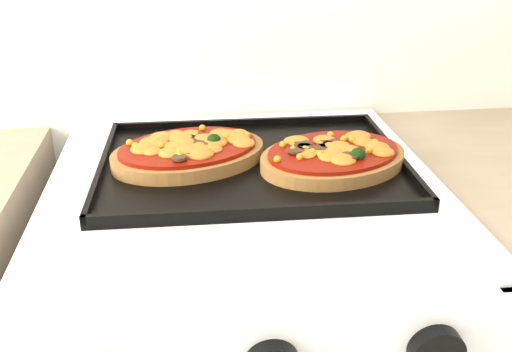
{
  "coord_description": "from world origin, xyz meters",
  "views": [
    {
      "loc": [
        -0.03,
        0.93,
        1.28
      ],
      "look_at": [
        0.06,
        1.69,
        0.92
      ],
      "focal_mm": 40.0,
      "sensor_mm": 36.0,
      "label": 1
    }
  ],
  "objects": [
    {
      "name": "pizza_right",
      "position": [
        0.18,
        1.71,
        0.94
      ],
      "size": [
        0.28,
        0.24,
        0.03
      ],
      "primitive_type": null,
      "rotation": [
        0.0,
        0.0,
        0.3
      ],
      "color": "#9B6035",
      "rests_on": "baking_tray"
    },
    {
      "name": "control_panel",
      "position": [
        0.04,
        1.39,
        0.85
      ],
      "size": [
        0.6,
        0.02,
        0.09
      ],
      "primitive_type": "cube",
      "color": "silver",
      "rests_on": "stove"
    },
    {
      "name": "knob_right",
      "position": [
        0.22,
        1.37,
        0.85
      ],
      "size": [
        0.06,
        0.02,
        0.06
      ],
      "primitive_type": "cylinder",
      "rotation": [
        1.57,
        0.0,
        0.0
      ],
      "color": "black",
      "rests_on": "control_panel"
    },
    {
      "name": "baking_tray",
      "position": [
        0.06,
        1.74,
        0.92
      ],
      "size": [
        0.48,
        0.36,
        0.02
      ],
      "primitive_type": "cube",
      "rotation": [
        0.0,
        0.0,
        -0.02
      ],
      "color": "black",
      "rests_on": "stove"
    },
    {
      "name": "pizza_left",
      "position": [
        -0.04,
        1.76,
        0.94
      ],
      "size": [
        0.28,
        0.23,
        0.04
      ],
      "primitive_type": null,
      "rotation": [
        0.0,
        0.0,
        0.29
      ],
      "color": "#9B6035",
      "rests_on": "baking_tray"
    }
  ]
}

